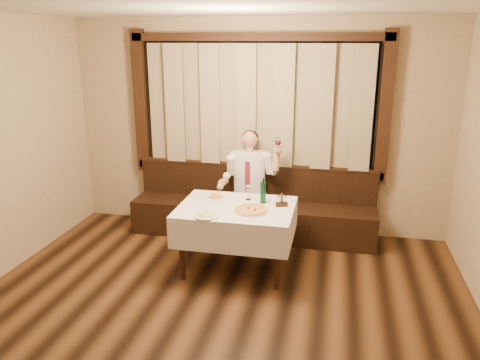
% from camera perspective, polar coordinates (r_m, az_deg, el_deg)
% --- Properties ---
extents(room, '(5.01, 6.01, 2.81)m').
position_cam_1_polar(room, '(4.27, -2.60, 2.89)').
color(room, black).
rests_on(room, ground).
extents(banquette, '(3.20, 0.61, 0.94)m').
position_cam_1_polar(banquette, '(6.26, 1.57, -3.91)').
color(banquette, black).
rests_on(banquette, ground).
extents(dining_table, '(1.27, 0.97, 0.76)m').
position_cam_1_polar(dining_table, '(5.20, -0.46, -4.31)').
color(dining_table, black).
rests_on(dining_table, ground).
extents(pizza, '(0.37, 0.37, 0.04)m').
position_cam_1_polar(pizza, '(5.01, 1.35, -3.66)').
color(pizza, white).
rests_on(pizza, dining_table).
extents(pasta_red, '(0.26, 0.26, 0.09)m').
position_cam_1_polar(pasta_red, '(5.41, -2.97, -1.88)').
color(pasta_red, white).
rests_on(pasta_red, dining_table).
extents(pasta_cream, '(0.27, 0.27, 0.09)m').
position_cam_1_polar(pasta_cream, '(4.87, -4.12, -4.04)').
color(pasta_cream, white).
rests_on(pasta_cream, dining_table).
extents(green_bottle, '(0.07, 0.07, 0.30)m').
position_cam_1_polar(green_bottle, '(5.23, 2.83, -1.49)').
color(green_bottle, '#104C2C').
rests_on(green_bottle, dining_table).
extents(table_wine_glass, '(0.07, 0.07, 0.18)m').
position_cam_1_polar(table_wine_glass, '(5.33, 0.99, -1.08)').
color(table_wine_glass, white).
rests_on(table_wine_glass, dining_table).
extents(cruet_caddy, '(0.14, 0.10, 0.14)m').
position_cam_1_polar(cruet_caddy, '(5.17, 5.10, -2.67)').
color(cruet_caddy, black).
rests_on(cruet_caddy, dining_table).
extents(seated_man, '(0.77, 0.58, 1.41)m').
position_cam_1_polar(seated_man, '(6.02, 1.09, 0.36)').
color(seated_man, black).
rests_on(seated_man, ground).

